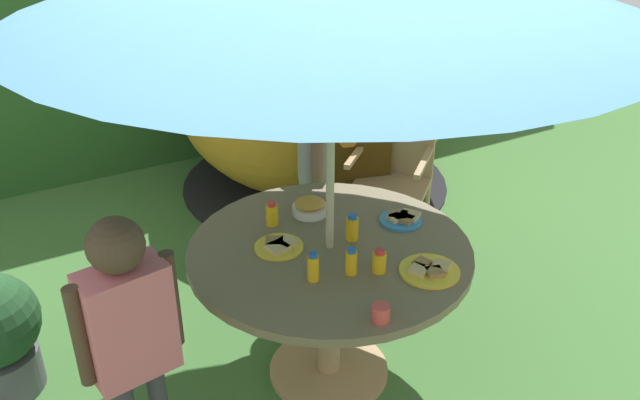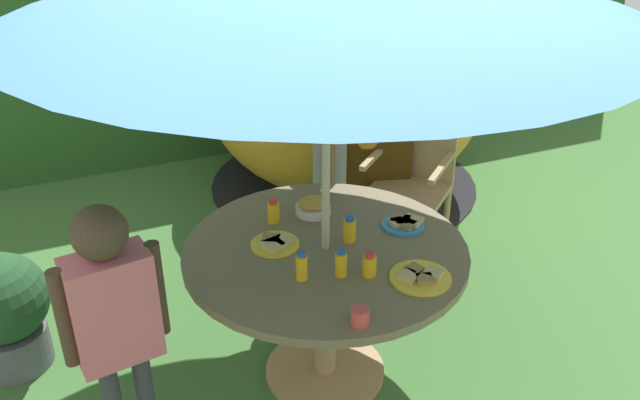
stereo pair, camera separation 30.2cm
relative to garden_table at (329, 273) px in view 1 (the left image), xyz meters
name	(u,v)px [view 1 (the left image)]	position (x,y,z in m)	size (l,w,h in m)	color
ground_plane	(329,373)	(0.00, 0.00, -0.60)	(10.00, 10.00, 0.02)	#3D6B33
hedge_backdrop	(129,25)	(0.00, 3.13, 0.49)	(9.00, 0.70, 2.16)	#285623
garden_table	(329,273)	(0.00, 0.00, 0.00)	(1.27, 1.27, 0.73)	tan
wooden_chair	(393,167)	(0.94, 0.83, -0.02)	(0.65, 0.65, 1.03)	tan
dome_tent	(315,92)	(0.97, 1.88, 0.14)	(2.53, 2.53, 1.48)	orange
child_in_grey_shirt	(315,145)	(0.40, 0.85, 0.23)	(0.31, 0.40, 1.29)	navy
child_in_pink_shirt	(129,323)	(-0.93, -0.14, 0.18)	(0.41, 0.22, 1.20)	#3F3F47
snack_bowl	(310,207)	(0.07, 0.31, 0.18)	(0.17, 0.17, 0.08)	white
plate_center_back	(429,270)	(0.26, -0.38, 0.15)	(0.26, 0.26, 0.03)	yellow
plate_far_right	(402,218)	(0.41, 0.03, 0.16)	(0.21, 0.20, 0.03)	#338CD8
plate_near_right	(279,246)	(-0.20, 0.10, 0.16)	(0.22, 0.22, 0.03)	yellow
juice_bottle_near_left	(313,267)	(-0.19, -0.19, 0.20)	(0.05, 0.05, 0.13)	yellow
juice_bottle_far_left	(272,214)	(-0.14, 0.30, 0.20)	(0.06, 0.06, 0.12)	yellow
juice_bottle_center_front	(379,261)	(0.08, -0.27, 0.19)	(0.06, 0.06, 0.11)	yellow
juice_bottle_mid_left	(351,262)	(-0.03, -0.22, 0.20)	(0.05, 0.05, 0.12)	yellow
juice_bottle_mid_right	(352,228)	(0.12, 0.01, 0.20)	(0.06, 0.06, 0.13)	yellow
cup_near	(381,313)	(-0.10, -0.55, 0.18)	(0.07, 0.07, 0.07)	#E04C47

